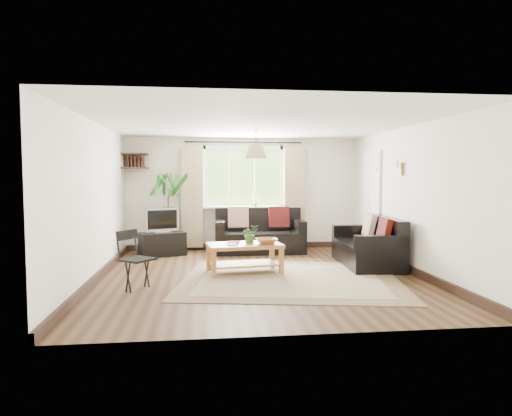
{
  "coord_description": "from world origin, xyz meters",
  "views": [
    {
      "loc": [
        -0.89,
        -7.1,
        1.58
      ],
      "look_at": [
        0.0,
        0.4,
        1.05
      ],
      "focal_mm": 32.0,
      "sensor_mm": 36.0,
      "label": 1
    }
  ],
  "objects": [
    {
      "name": "tv",
      "position": [
        -1.68,
        2.06,
        0.72
      ],
      "size": [
        0.7,
        0.44,
        0.51
      ],
      "primitive_type": null,
      "rotation": [
        0.0,
        0.0,
        0.37
      ],
      "color": "#A5A5AA",
      "rests_on": "tv_stand"
    },
    {
      "name": "ceiling",
      "position": [
        0.0,
        0.0,
        2.4
      ],
      "size": [
        5.5,
        5.5,
        0.0
      ],
      "primitive_type": "plane",
      "rotation": [
        3.14,
        0.0,
        0.0
      ],
      "color": "white",
      "rests_on": "floor"
    },
    {
      "name": "pendant_lamp",
      "position": [
        0.0,
        0.4,
        2.05
      ],
      "size": [
        0.36,
        0.36,
        0.54
      ],
      "primitive_type": null,
      "color": "beige",
      "rests_on": "ceiling"
    },
    {
      "name": "wall_back",
      "position": [
        0.0,
        2.75,
        1.2
      ],
      "size": [
        5.0,
        0.02,
        2.4
      ],
      "primitive_type": "cube",
      "color": "white",
      "rests_on": "floor"
    },
    {
      "name": "folding_chair",
      "position": [
        -1.79,
        -0.7,
        0.41
      ],
      "size": [
        0.6,
        0.6,
        0.82
      ],
      "primitive_type": null,
      "rotation": [
        0.0,
        0.0,
        0.9
      ],
      "color": "black",
      "rests_on": "floor"
    },
    {
      "name": "door",
      "position": [
        2.47,
        1.7,
        1.0
      ],
      "size": [
        0.06,
        0.96,
        2.06
      ],
      "primitive_type": "cube",
      "color": "silver",
      "rests_on": "wall_right"
    },
    {
      "name": "window",
      "position": [
        0.0,
        2.71,
        1.55
      ],
      "size": [
        2.5,
        0.16,
        2.16
      ],
      "primitive_type": null,
      "color": "white",
      "rests_on": "wall_back"
    },
    {
      "name": "palm_stand",
      "position": [
        -1.58,
        2.36,
        0.83
      ],
      "size": [
        0.71,
        0.71,
        1.66
      ],
      "primitive_type": null,
      "rotation": [
        0.0,
        0.0,
        0.11
      ],
      "color": "black",
      "rests_on": "floor"
    },
    {
      "name": "wall_left",
      "position": [
        -2.5,
        0.0,
        1.2
      ],
      "size": [
        0.02,
        5.5,
        2.4
      ],
      "primitive_type": "cube",
      "color": "white",
      "rests_on": "floor"
    },
    {
      "name": "wall_front",
      "position": [
        0.0,
        -2.75,
        1.2
      ],
      "size": [
        5.0,
        0.02,
        2.4
      ],
      "primitive_type": "cube",
      "color": "white",
      "rests_on": "floor"
    },
    {
      "name": "wall_right",
      "position": [
        2.5,
        0.0,
        1.2
      ],
      "size": [
        0.02,
        5.5,
        2.4
      ],
      "primitive_type": "cube",
      "color": "white",
      "rests_on": "floor"
    },
    {
      "name": "book_a",
      "position": [
        -0.5,
        0.06,
        0.5
      ],
      "size": [
        0.18,
        0.23,
        0.02
      ],
      "primitive_type": "imported",
      "rotation": [
        0.0,
        0.0,
        0.13
      ],
      "color": "silver",
      "rests_on": "coffee_table"
    },
    {
      "name": "floor",
      "position": [
        0.0,
        0.0,
        0.0
      ],
      "size": [
        5.5,
        5.5,
        0.0
      ],
      "primitive_type": "plane",
      "color": "black",
      "rests_on": "ground"
    },
    {
      "name": "sofa_right",
      "position": [
        2.01,
        0.63,
        0.41
      ],
      "size": [
        1.78,
        0.97,
        0.82
      ],
      "primitive_type": null,
      "rotation": [
        0.0,
        0.0,
        -1.63
      ],
      "color": "black",
      "rests_on": "floor"
    },
    {
      "name": "bowl",
      "position": [
        0.14,
        0.14,
        0.53
      ],
      "size": [
        0.4,
        0.4,
        0.09
      ],
      "primitive_type": "imported",
      "rotation": [
        0.0,
        0.0,
        0.16
      ],
      "color": "#986434",
      "rests_on": "coffee_table"
    },
    {
      "name": "wall_sconce",
      "position": [
        2.43,
        0.3,
        1.74
      ],
      "size": [
        0.12,
        0.12,
        0.28
      ],
      "primitive_type": null,
      "color": "beige",
      "rests_on": "wall_right"
    },
    {
      "name": "corner_shelf",
      "position": [
        -2.25,
        2.5,
        1.89
      ],
      "size": [
        0.5,
        0.5,
        0.34
      ],
      "primitive_type": null,
      "color": "black",
      "rests_on": "wall_back"
    },
    {
      "name": "rug",
      "position": [
        0.44,
        -0.34,
        0.01
      ],
      "size": [
        3.7,
        3.32,
        0.02
      ],
      "primitive_type": "cube",
      "rotation": [
        0.0,
        0.0,
        -0.18
      ],
      "color": "beige",
      "rests_on": "floor"
    },
    {
      "name": "book_b",
      "position": [
        -0.47,
        0.3,
        0.5
      ],
      "size": [
        0.22,
        0.27,
        0.02
      ],
      "primitive_type": "imported",
      "rotation": [
        0.0,
        0.0,
        -0.22
      ],
      "color": "#532D21",
      "rests_on": "coffee_table"
    },
    {
      "name": "sofa_back",
      "position": [
        0.29,
        2.23,
        0.43
      ],
      "size": [
        1.86,
        0.98,
        0.86
      ],
      "primitive_type": null,
      "rotation": [
        0.0,
        0.0,
        -0.03
      ],
      "color": "black",
      "rests_on": "floor"
    },
    {
      "name": "sill_plant",
      "position": [
        0.25,
        2.63,
        1.06
      ],
      "size": [
        0.14,
        0.1,
        0.27
      ],
      "primitive_type": "imported",
      "color": "#2D6023",
      "rests_on": "window"
    },
    {
      "name": "coffee_table",
      "position": [
        -0.21,
        0.21,
        0.24
      ],
      "size": [
        1.26,
        0.79,
        0.49
      ],
      "primitive_type": null,
      "rotation": [
        0.0,
        0.0,
        0.13
      ],
      "color": "brown",
      "rests_on": "floor"
    },
    {
      "name": "tv_stand",
      "position": [
        -1.68,
        2.06,
        0.23
      ],
      "size": [
        0.98,
        0.76,
        0.46
      ],
      "primitive_type": "cube",
      "rotation": [
        0.0,
        0.0,
        0.37
      ],
      "color": "black",
      "rests_on": "floor"
    },
    {
      "name": "table_plant",
      "position": [
        -0.11,
        0.27,
        0.64
      ],
      "size": [
        0.32,
        0.3,
        0.3
      ],
      "primitive_type": "imported",
      "rotation": [
        0.0,
        0.0,
        0.28
      ],
      "color": "#386729",
      "rests_on": "coffee_table"
    }
  ]
}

